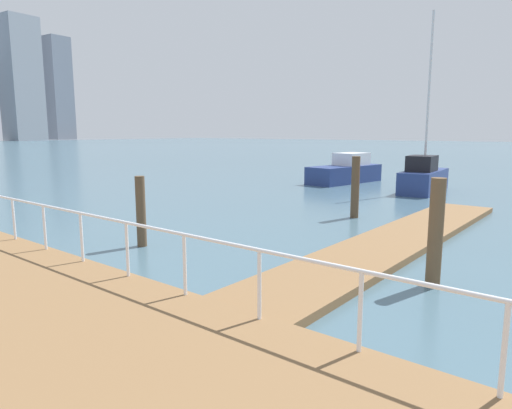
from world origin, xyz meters
The scene contains 10 objects.
ground_plane centered at (0.00, 20.00, 0.00)m, with size 300.00×300.00×0.00m, color #476675.
floating_dock centered at (3.94, 11.15, 0.09)m, with size 14.87×2.00×0.18m, color olive.
boardwalk_railing centered at (-3.15, 7.97, 1.23)m, with size 0.06×24.16×1.08m.
dock_piling_1 centered at (1.15, 9.21, 1.12)m, with size 0.30×0.30×2.23m, color brown.
dock_piling_2 centered at (6.97, 13.90, 1.13)m, with size 0.30×0.30×2.26m, color brown.
dock_piling_4 centered at (-0.58, 16.56, 0.98)m, with size 0.26×0.26×1.95m, color brown.
moored_boat_1 centered at (17.31, 19.69, 0.69)m, with size 5.63×2.63×1.82m.
moored_boat_3 centered at (15.73, 14.36, 0.79)m, with size 4.77×1.98×9.10m.
skyline_tower_6 centered at (66.26, 169.56, 20.72)m, with size 10.77×10.23×41.44m, color #8C939E.
skyline_tower_7 centered at (85.39, 183.69, 19.63)m, with size 8.32×13.20×39.26m, color slate.
Camera 1 is at (-8.15, 6.43, 3.15)m, focal length 31.79 mm.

